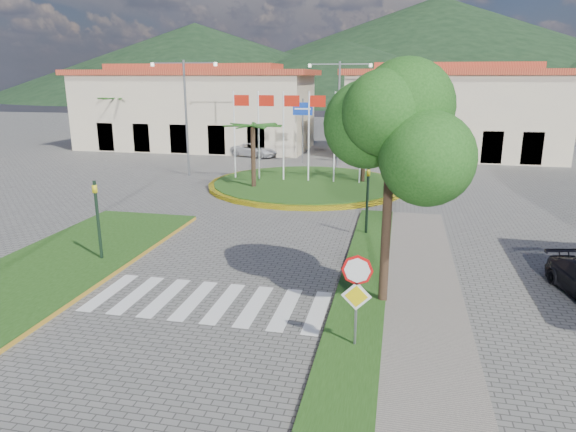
% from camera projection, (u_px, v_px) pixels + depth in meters
% --- Properties ---
extents(ground, '(160.00, 160.00, 0.00)m').
position_uv_depth(ground, '(146.00, 369.00, 12.56)').
color(ground, slate).
rests_on(ground, ground).
extents(sidewalk_right, '(4.00, 28.00, 0.15)m').
position_uv_depth(sidewalk_right, '(397.00, 352.00, 13.19)').
color(sidewalk_right, gray).
rests_on(sidewalk_right, ground).
extents(verge_right, '(1.60, 28.00, 0.18)m').
position_uv_depth(verge_right, '(351.00, 346.00, 13.43)').
color(verge_right, '#1F4413').
rests_on(verge_right, ground).
extents(median_left, '(5.00, 14.00, 0.18)m').
position_uv_depth(median_left, '(64.00, 262.00, 19.53)').
color(median_left, '#1F4413').
rests_on(median_left, ground).
extents(crosswalk, '(8.00, 3.00, 0.01)m').
position_uv_depth(crosswalk, '(206.00, 301.00, 16.33)').
color(crosswalk, silver).
rests_on(crosswalk, ground).
extents(roundabout_island, '(12.70, 12.70, 6.00)m').
position_uv_depth(roundabout_island, '(307.00, 184.00, 33.24)').
color(roundabout_island, yellow).
rests_on(roundabout_island, ground).
extents(stop_sign, '(0.80, 0.11, 2.65)m').
position_uv_depth(stop_sign, '(357.00, 287.00, 12.93)').
color(stop_sign, slate).
rests_on(stop_sign, ground).
extents(deciduous_tree, '(3.60, 3.60, 6.80)m').
position_uv_depth(deciduous_tree, '(391.00, 139.00, 14.77)').
color(deciduous_tree, black).
rests_on(deciduous_tree, ground).
extents(traffic_light_left, '(0.15, 0.18, 3.20)m').
position_uv_depth(traffic_light_left, '(97.00, 214.00, 19.24)').
color(traffic_light_left, black).
rests_on(traffic_light_left, ground).
extents(traffic_light_right, '(0.15, 0.18, 3.20)m').
position_uv_depth(traffic_light_right, '(368.00, 194.00, 22.43)').
color(traffic_light_right, black).
rests_on(traffic_light_right, ground).
extents(traffic_light_far, '(0.18, 0.15, 3.20)m').
position_uv_depth(traffic_light_far, '(433.00, 152.00, 34.90)').
color(traffic_light_far, black).
rests_on(traffic_light_far, ground).
extents(direction_sign_west, '(1.60, 0.14, 5.20)m').
position_uv_depth(direction_sign_west, '(303.00, 120.00, 41.22)').
color(direction_sign_west, slate).
rests_on(direction_sign_west, ground).
extents(direction_sign_east, '(1.60, 0.14, 5.20)m').
position_uv_depth(direction_sign_east, '(365.00, 121.00, 40.20)').
color(direction_sign_east, slate).
rests_on(direction_sign_east, ground).
extents(street_lamp_centre, '(4.80, 0.16, 8.00)m').
position_uv_depth(street_lamp_centre, '(339.00, 109.00, 39.44)').
color(street_lamp_centre, slate).
rests_on(street_lamp_centre, ground).
extents(street_lamp_west, '(4.80, 0.16, 8.00)m').
position_uv_depth(street_lamp_west, '(186.00, 112.00, 35.84)').
color(street_lamp_west, slate).
rests_on(street_lamp_west, ground).
extents(building_left, '(23.32, 9.54, 8.05)m').
position_uv_depth(building_left, '(196.00, 108.00, 50.22)').
color(building_left, beige).
rests_on(building_left, ground).
extents(building_right, '(19.08, 9.54, 8.05)m').
position_uv_depth(building_right, '(451.00, 111.00, 45.28)').
color(building_right, beige).
rests_on(building_right, ground).
extents(hill_far_west, '(140.00, 140.00, 22.00)m').
position_uv_depth(hill_far_west, '(196.00, 62.00, 152.91)').
color(hill_far_west, black).
rests_on(hill_far_west, ground).
extents(hill_far_mid, '(180.00, 180.00, 30.00)m').
position_uv_depth(hill_far_mid, '(436.00, 49.00, 156.30)').
color(hill_far_mid, black).
rests_on(hill_far_mid, ground).
extents(hill_near_back, '(110.00, 110.00, 16.00)m').
position_uv_depth(hill_near_back, '(343.00, 72.00, 135.02)').
color(hill_near_back, black).
rests_on(hill_near_back, ground).
extents(white_van, '(4.76, 3.35, 1.21)m').
position_uv_depth(white_van, '(254.00, 150.00, 45.52)').
color(white_van, '#BDBDBF').
rests_on(white_van, ground).
extents(car_dark_a, '(3.50, 2.51, 1.11)m').
position_uv_depth(car_dark_a, '(251.00, 146.00, 48.48)').
color(car_dark_a, black).
rests_on(car_dark_a, ground).
extents(car_dark_b, '(3.56, 2.40, 1.11)m').
position_uv_depth(car_dark_b, '(422.00, 160.00, 40.11)').
color(car_dark_b, black).
rests_on(car_dark_b, ground).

